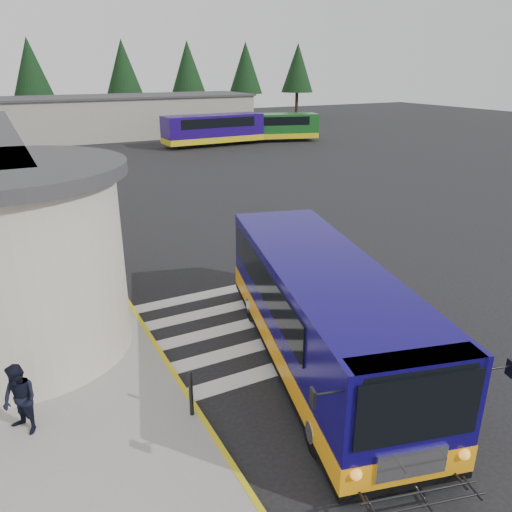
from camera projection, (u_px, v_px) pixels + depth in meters
name	position (u px, v px, depth m)	size (l,w,h in m)	color
ground	(272.00, 304.00, 15.77)	(140.00, 140.00, 0.00)	black
curb_strip	(114.00, 281.00, 17.30)	(0.12, 34.00, 0.16)	gold
crosswalk	(270.00, 318.00, 14.89)	(8.00, 5.35, 0.01)	silver
depot_building	(127.00, 116.00, 52.39)	(26.40, 8.40, 4.20)	gray
tree_line	(108.00, 68.00, 57.47)	(58.40, 4.40, 10.00)	black
transit_bus	(321.00, 317.00, 12.21)	(5.15, 9.97, 2.73)	#0F0757
pedestrian_a	(50.00, 344.00, 11.79)	(0.55, 0.36, 1.51)	black
pedestrian_b	(20.00, 400.00, 9.81)	(0.74, 0.57, 1.52)	black
bollard	(191.00, 393.00, 10.37)	(0.09, 0.09, 1.06)	black
far_bus_a	(213.00, 128.00, 46.53)	(9.56, 2.98, 2.44)	#1A0759
far_bus_b	(272.00, 126.00, 49.28)	(9.20, 4.82, 2.29)	#144C19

